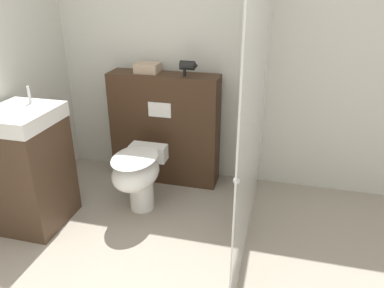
% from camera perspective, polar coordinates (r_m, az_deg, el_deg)
% --- Properties ---
extents(wall_back, '(8.00, 0.06, 2.50)m').
position_cam_1_polar(wall_back, '(3.58, 4.70, 13.34)').
color(wall_back, silver).
rests_on(wall_back, ground_plane).
extents(partition_panel, '(1.06, 0.29, 1.09)m').
position_cam_1_polar(partition_panel, '(3.70, -4.12, 2.36)').
color(partition_panel, '#3D2819').
rests_on(partition_panel, ground_plane).
extents(shower_glass, '(0.04, 1.87, 2.08)m').
position_cam_1_polar(shower_glass, '(2.66, 9.60, 4.60)').
color(shower_glass, silver).
rests_on(shower_glass, ground_plane).
extents(toilet, '(0.38, 0.64, 0.56)m').
position_cam_1_polar(toilet, '(3.25, -8.19, -4.46)').
color(toilet, white).
rests_on(toilet, ground_plane).
extents(sink_vanity, '(0.50, 0.57, 1.14)m').
position_cam_1_polar(sink_vanity, '(3.29, -23.49, -3.42)').
color(sink_vanity, '#473323').
rests_on(sink_vanity, ground_plane).
extents(hair_drier, '(0.16, 0.08, 0.14)m').
position_cam_1_polar(hair_drier, '(3.41, -0.56, 11.85)').
color(hair_drier, black).
rests_on(hair_drier, partition_panel).
extents(folded_towel, '(0.22, 0.20, 0.09)m').
position_cam_1_polar(folded_towel, '(3.60, -6.73, 11.48)').
color(folded_towel, tan).
rests_on(folded_towel, partition_panel).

